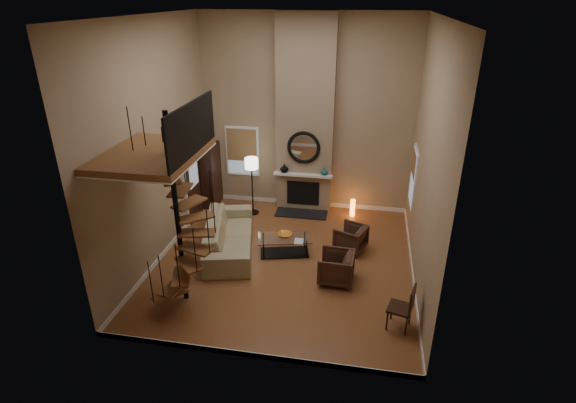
% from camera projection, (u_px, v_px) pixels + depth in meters
% --- Properties ---
extents(ground, '(6.00, 6.50, 0.01)m').
position_uv_depth(ground, '(285.00, 261.00, 10.92)').
color(ground, '#9E5F33').
rests_on(ground, ground).
extents(back_wall, '(6.00, 0.02, 5.50)m').
position_uv_depth(back_wall, '(306.00, 116.00, 12.66)').
color(back_wall, tan).
rests_on(back_wall, ground).
extents(front_wall, '(6.00, 0.02, 5.50)m').
position_uv_depth(front_wall, '(245.00, 220.00, 6.86)').
color(front_wall, tan).
rests_on(front_wall, ground).
extents(left_wall, '(0.02, 6.50, 5.50)m').
position_uv_depth(left_wall, '(155.00, 145.00, 10.25)').
color(left_wall, tan).
rests_on(left_wall, ground).
extents(right_wall, '(0.02, 6.50, 5.50)m').
position_uv_depth(right_wall, '(428.00, 161.00, 9.27)').
color(right_wall, tan).
rests_on(right_wall, ground).
extents(ceiling, '(6.00, 6.50, 0.01)m').
position_uv_depth(ceiling, '(284.00, 16.00, 8.60)').
color(ceiling, silver).
rests_on(ceiling, back_wall).
extents(baseboard_back, '(6.00, 0.02, 0.12)m').
position_uv_depth(baseboard_back, '(305.00, 203.00, 13.78)').
color(baseboard_back, white).
rests_on(baseboard_back, ground).
extents(baseboard_front, '(6.00, 0.02, 0.12)m').
position_uv_depth(baseboard_front, '(251.00, 355.00, 8.00)').
color(baseboard_front, white).
rests_on(baseboard_front, ground).
extents(baseboard_left, '(0.02, 6.50, 0.12)m').
position_uv_depth(baseboard_left, '(169.00, 247.00, 11.38)').
color(baseboard_left, white).
rests_on(baseboard_left, ground).
extents(baseboard_right, '(0.02, 6.50, 0.12)m').
position_uv_depth(baseboard_right, '(412.00, 271.00, 10.40)').
color(baseboard_right, white).
rests_on(baseboard_right, ground).
extents(chimney_breast, '(1.60, 0.38, 5.50)m').
position_uv_depth(chimney_breast, '(305.00, 118.00, 12.49)').
color(chimney_breast, '#8C755B').
rests_on(chimney_breast, ground).
extents(hearth, '(1.50, 0.60, 0.04)m').
position_uv_depth(hearth, '(301.00, 214.00, 13.20)').
color(hearth, black).
rests_on(hearth, ground).
extents(firebox, '(0.95, 0.02, 0.72)m').
position_uv_depth(firebox, '(303.00, 193.00, 13.24)').
color(firebox, black).
rests_on(firebox, chimney_breast).
extents(mantel, '(1.70, 0.18, 0.06)m').
position_uv_depth(mantel, '(303.00, 175.00, 12.91)').
color(mantel, white).
rests_on(mantel, chimney_breast).
extents(mirror_frame, '(0.94, 0.10, 0.94)m').
position_uv_depth(mirror_frame, '(304.00, 148.00, 12.63)').
color(mirror_frame, black).
rests_on(mirror_frame, chimney_breast).
extents(mirror_disc, '(0.80, 0.01, 0.80)m').
position_uv_depth(mirror_disc, '(304.00, 148.00, 12.64)').
color(mirror_disc, white).
rests_on(mirror_disc, chimney_breast).
extents(vase_left, '(0.24, 0.24, 0.25)m').
position_uv_depth(vase_left, '(284.00, 168.00, 12.97)').
color(vase_left, black).
rests_on(vase_left, mantel).
extents(vase_right, '(0.20, 0.20, 0.21)m').
position_uv_depth(vase_right, '(324.00, 171.00, 12.79)').
color(vase_right, '#184F55').
rests_on(vase_right, mantel).
extents(window_back, '(1.02, 0.06, 1.52)m').
position_uv_depth(window_back, '(242.00, 151.00, 13.42)').
color(window_back, white).
rests_on(window_back, back_wall).
extents(window_right, '(0.06, 1.02, 1.52)m').
position_uv_depth(window_right, '(413.00, 176.00, 11.53)').
color(window_right, white).
rests_on(window_right, right_wall).
extents(entry_door, '(0.10, 1.05, 2.16)m').
position_uv_depth(entry_door, '(193.00, 184.00, 12.56)').
color(entry_door, white).
rests_on(entry_door, ground).
extents(loft, '(1.70, 2.20, 1.09)m').
position_uv_depth(loft, '(157.00, 152.00, 8.28)').
color(loft, brown).
rests_on(loft, left_wall).
extents(spiral_stair, '(1.47, 1.47, 4.06)m').
position_uv_depth(spiral_stair, '(179.00, 223.00, 8.86)').
color(spiral_stair, black).
rests_on(spiral_stair, ground).
extents(hutch, '(0.40, 0.84, 1.89)m').
position_uv_depth(hutch, '(211.00, 175.00, 13.47)').
color(hutch, black).
rests_on(hutch, ground).
extents(sofa, '(1.74, 3.01, 0.83)m').
position_uv_depth(sofa, '(229.00, 234.00, 11.29)').
color(sofa, tan).
rests_on(sofa, ground).
extents(armchair_near, '(0.91, 0.90, 0.64)m').
position_uv_depth(armchair_near, '(353.00, 238.00, 11.19)').
color(armchair_near, '#45291F').
rests_on(armchair_near, ground).
extents(armchair_far, '(0.80, 0.78, 0.70)m').
position_uv_depth(armchair_far, '(339.00, 268.00, 10.00)').
color(armchair_far, '#45291F').
rests_on(armchair_far, ground).
extents(coffee_table, '(1.41, 0.94, 0.47)m').
position_uv_depth(coffee_table, '(285.00, 243.00, 11.11)').
color(coffee_table, silver).
rests_on(coffee_table, ground).
extents(bowl, '(0.35, 0.35, 0.09)m').
position_uv_depth(bowl, '(285.00, 235.00, 11.06)').
color(bowl, orange).
rests_on(bowl, coffee_table).
extents(book, '(0.23, 0.30, 0.03)m').
position_uv_depth(book, '(298.00, 241.00, 10.84)').
color(book, gray).
rests_on(book, coffee_table).
extents(floor_lamp, '(0.38, 0.38, 1.70)m').
position_uv_depth(floor_lamp, '(252.00, 168.00, 12.69)').
color(floor_lamp, black).
rests_on(floor_lamp, ground).
extents(accent_lamp, '(0.14, 0.14, 0.50)m').
position_uv_depth(accent_lamp, '(353.00, 208.00, 13.02)').
color(accent_lamp, orange).
rests_on(accent_lamp, ground).
extents(side_chair, '(0.54, 0.54, 0.96)m').
position_uv_depth(side_chair, '(405.00, 306.00, 8.51)').
color(side_chair, black).
rests_on(side_chair, ground).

